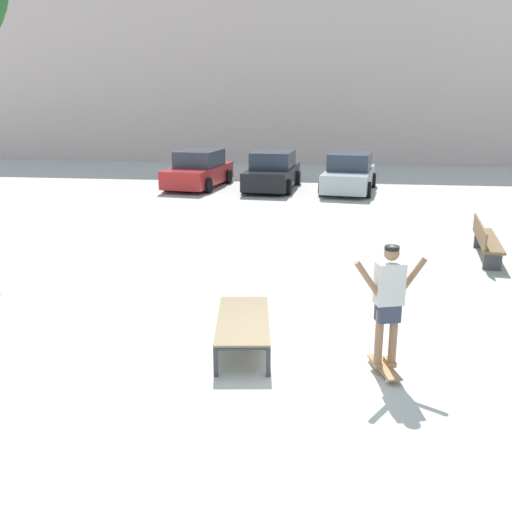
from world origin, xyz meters
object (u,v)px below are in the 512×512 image
skate_box (243,321)px  car_black (272,172)px  park_bench (485,239)px  car_silver (349,174)px  skater (389,298)px  car_red (199,170)px  skateboard (384,367)px

skate_box → car_black: size_ratio=0.46×
park_bench → car_silver: bearing=106.8°
skate_box → park_bench: bearing=48.9°
car_silver → skater: bearing=-89.9°
skate_box → park_bench: (4.82, 5.52, 0.03)m
car_black → car_silver: same height
skate_box → car_silver: car_silver is taller
skater → car_red: size_ratio=0.39×
skater → park_bench: bearing=65.2°
car_black → park_bench: bearing=-58.5°
skate_box → car_silver: size_ratio=0.45×
skateboard → car_silver: 15.46m
car_silver → park_bench: size_ratio=1.80×
car_black → park_bench: 11.29m
skate_box → car_black: 15.18m
car_red → car_black: same height
skateboard → skater: (-0.00, 0.00, 0.99)m
car_red → car_black: (3.06, -0.10, 0.00)m
skate_box → car_red: (-4.14, 15.24, 0.28)m
skater → park_bench: 6.73m
skater → skateboard: bearing=-72.6°
skater → car_black: 16.01m
skate_box → park_bench: park_bench is taller
skater → skate_box: bearing=164.4°
skater → car_silver: 15.46m
car_black → car_silver: bearing=-4.7°
skateboard → car_red: car_red is taller
skateboard → park_bench: bearing=65.2°
car_red → car_silver: size_ratio=1.00×
skater → park_bench: skater is taller
skateboard → car_silver: car_silver is taller
skate_box → car_red: bearing=105.2°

